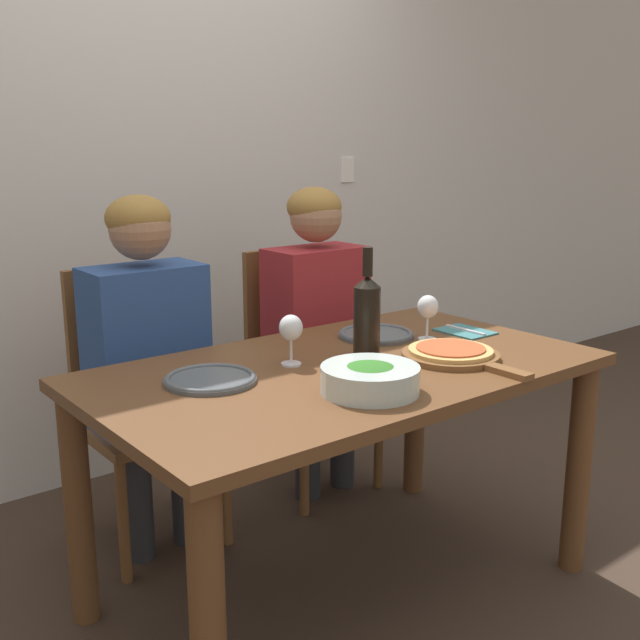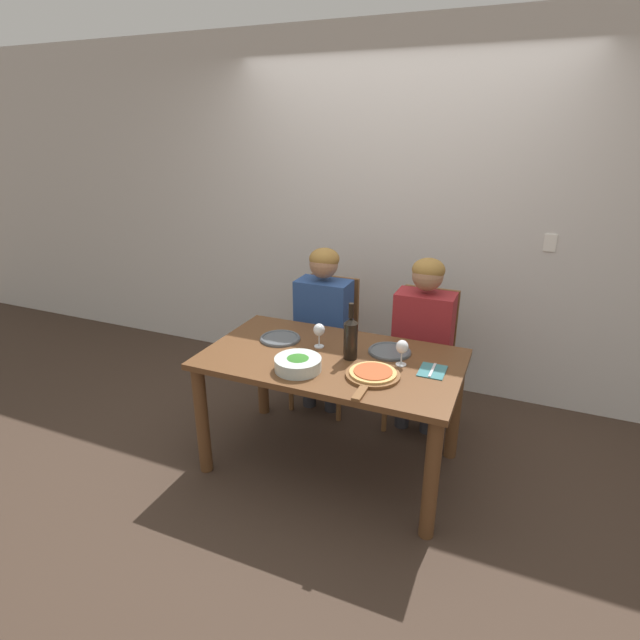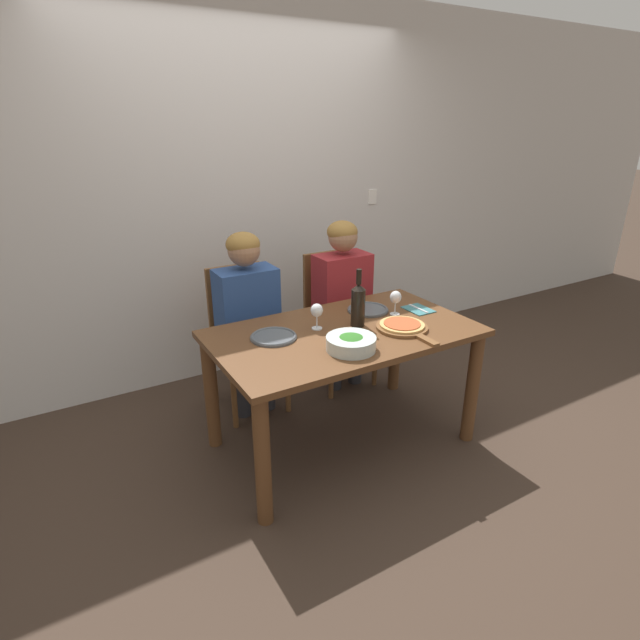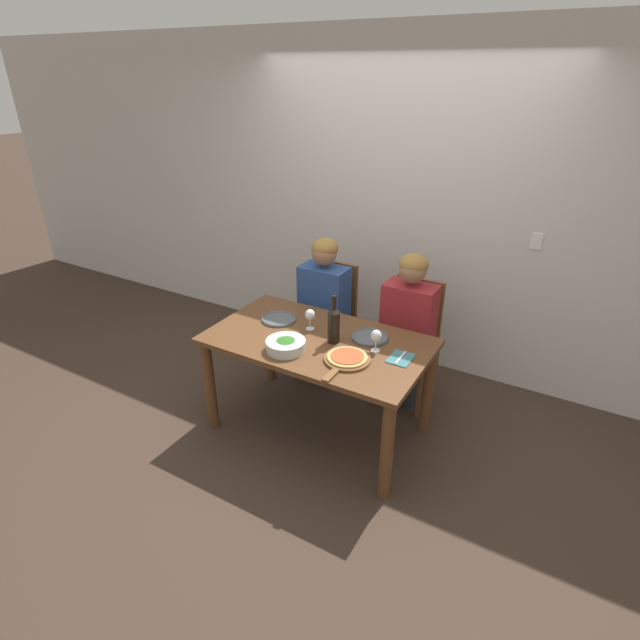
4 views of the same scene
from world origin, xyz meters
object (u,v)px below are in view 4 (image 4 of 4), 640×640
at_px(chair_left, 330,317).
at_px(dinner_plate_left, 279,319).
at_px(wine_glass_right, 376,337).
at_px(fork_on_napkin, 401,358).
at_px(person_woman, 323,298).
at_px(chair_right, 411,338).
at_px(pizza_on_board, 347,359).
at_px(wine_glass_left, 310,316).
at_px(wine_bottle, 334,324).
at_px(broccoli_bowl, 286,345).
at_px(dinner_plate_right, 370,337).
at_px(person_man, 408,318).

distance_m(chair_left, dinner_plate_left, 0.69).
xyz_separation_m(chair_left, wine_glass_right, (0.72, -0.69, 0.34)).
bearing_deg(fork_on_napkin, wine_glass_right, 176.66).
xyz_separation_m(person_woman, wine_glass_right, (0.72, -0.58, 0.12)).
distance_m(chair_right, pizza_on_board, 0.94).
xyz_separation_m(chair_right, dinner_plate_left, (-0.79, -0.64, 0.24)).
relative_size(dinner_plate_left, wine_glass_left, 1.68).
bearing_deg(wine_bottle, broccoli_bowl, -130.28).
bearing_deg(dinner_plate_left, pizza_on_board, -20.56).
relative_size(dinner_plate_left, dinner_plate_right, 1.00).
distance_m(chair_left, chair_right, 0.72).
relative_size(chair_right, wine_bottle, 2.86).
bearing_deg(broccoli_bowl, dinner_plate_right, 45.85).
bearing_deg(wine_glass_left, dinner_plate_right, 11.89).
distance_m(person_woman, wine_glass_left, 0.58).
relative_size(dinner_plate_right, wine_glass_right, 1.68).
bearing_deg(chair_right, dinner_plate_right, -100.60).
bearing_deg(wine_glass_right, chair_right, 89.95).
height_order(chair_right, fork_on_napkin, chair_right).
bearing_deg(broccoli_bowl, wine_bottle, 49.72).
bearing_deg(wine_glass_right, wine_glass_left, 174.82).
relative_size(person_woman, wine_glass_right, 8.07).
relative_size(person_man, pizza_on_board, 2.81).
bearing_deg(fork_on_napkin, person_woman, 146.80).
relative_size(chair_left, person_woman, 0.79).
distance_m(broccoli_bowl, dinner_plate_right, 0.58).
xyz_separation_m(dinner_plate_left, fork_on_napkin, (0.97, -0.06, -0.01)).
bearing_deg(dinner_plate_left, person_woman, 82.35).
xyz_separation_m(chair_right, dinner_plate_right, (-0.10, -0.56, 0.24)).
relative_size(chair_right, broccoli_bowl, 3.70).
distance_m(wine_bottle, wine_glass_left, 0.24).
bearing_deg(person_man, dinner_plate_left, -146.42).
height_order(chair_left, broccoli_bowl, chair_left).
relative_size(person_woman, dinner_plate_right, 4.80).
bearing_deg(dinner_plate_right, fork_on_napkin, -27.29).
xyz_separation_m(dinner_plate_left, wine_glass_left, (0.27, -0.01, 0.10)).
xyz_separation_m(chair_left, fork_on_napkin, (0.90, -0.70, 0.24)).
bearing_deg(wine_glass_left, pizza_on_board, -31.14).
xyz_separation_m(chair_right, broccoli_bowl, (-0.51, -0.97, 0.27)).
distance_m(person_man, wine_bottle, 0.69).
bearing_deg(person_man, wine_bottle, -115.91).
xyz_separation_m(person_man, dinner_plate_right, (-0.10, -0.44, 0.02)).
xyz_separation_m(broccoli_bowl, fork_on_napkin, (0.69, 0.27, -0.03)).
bearing_deg(pizza_on_board, wine_glass_left, 148.86).
bearing_deg(fork_on_napkin, chair_left, 141.92).
bearing_deg(wine_glass_right, broccoli_bowl, -151.06).
relative_size(chair_left, dinner_plate_right, 3.79).
distance_m(broccoli_bowl, fork_on_napkin, 0.74).
relative_size(person_woman, dinner_plate_left, 4.80).
height_order(person_man, broccoli_bowl, person_man).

